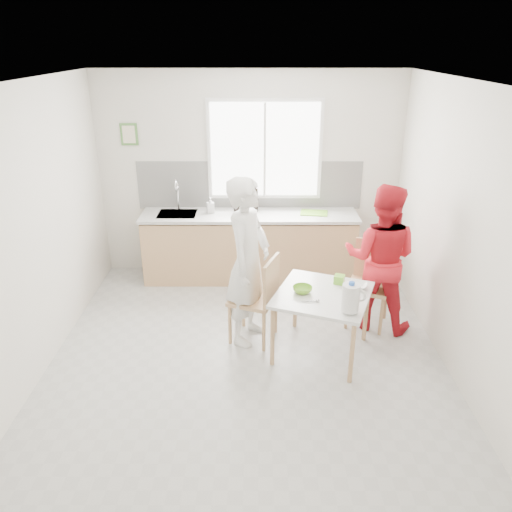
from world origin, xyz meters
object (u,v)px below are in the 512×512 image
Objects in this scene: wine_bottle_b at (236,201)px; chair_left at (260,296)px; person_white at (248,262)px; wine_bottle_a at (256,200)px; person_red at (380,258)px; milk_jug at (351,297)px; bowl_white at (358,286)px; bowl_green at (302,290)px; chair_far at (370,279)px; dining_table at (323,300)px.

chair_left is at bearing -79.50° from wine_bottle_b.
person_white reaches higher than wine_bottle_a.
chair_left is 0.59× the size of person_red.
wine_bottle_a is at bearing 131.98° from milk_jug.
person_white is 1.15m from bowl_white.
bowl_green is at bearing -169.83° from bowl_white.
chair_far is 5.01× the size of bowl_white.
wine_bottle_a is at bearing 156.66° from chair_far.
wine_bottle_b is at bearing -18.25° from person_red.
wine_bottle_b is (-1.55, 1.22, 0.54)m from chair_far.
milk_jug reaches higher than bowl_white.
wine_bottle_b is (-1.62, 1.31, 0.24)m from person_red.
bowl_green is 0.66× the size of wine_bottle_b.
bowl_green reaches higher than dining_table.
chair_left reaches higher than bowl_green.
milk_jug reaches higher than chair_far.
chair_far is at bearing 36.99° from bowl_green.
wine_bottle_a is at bearing -157.58° from chair_left.
person_red is at bearing -33.58° from chair_far.
dining_table is 3.84× the size of wine_bottle_b.
person_red is 5.71× the size of milk_jug.
milk_jug is (-0.48, -0.93, 0.01)m from person_red.
wine_bottle_b is at bearing 111.59° from bowl_green.
wine_bottle_a is at bearing 120.54° from bowl_white.
person_red is (0.07, -0.09, 0.30)m from chair_far.
person_red reaches higher than wine_bottle_b.
person_red is at bearing -39.04° from wine_bottle_b.
milk_jug is at bearing 74.45° from chair_left.
chair_left is at bearing 153.22° from bowl_green.
wine_bottle_a is (-0.68, 1.91, 0.46)m from dining_table.
bowl_white is 0.64× the size of wine_bottle_b.
person_red reaches higher than bowl_green.
chair_far is at bearing -54.56° from person_white.
milk_jug is at bearing -108.17° from bowl_white.
bowl_green is 0.62× the size of wine_bottle_a.
milk_jug is 2.46m from wine_bottle_a.
dining_table is 0.23m from bowl_green.
chair_far is 1.15m from milk_jug.
wine_bottle_b is at bearing 162.61° from chair_far.
person_white is at bearing 31.33° from person_red.
wine_bottle_a is (-1.05, 1.78, 0.37)m from bowl_white.
milk_jug is 2.52m from wine_bottle_b.
person_white is (-0.12, 0.05, 0.37)m from chair_left.
wine_bottle_b reaches higher than chair_far.
milk_jug is (0.96, -0.66, -0.06)m from person_white.
dining_table is at bearing -113.04° from chair_far.
dining_table is at bearing -70.37° from wine_bottle_a.
chair_left is 3.34× the size of milk_jug.
milk_jug is (-0.42, -1.02, 0.32)m from chair_far.
person_red is at bearing 38.95° from dining_table.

